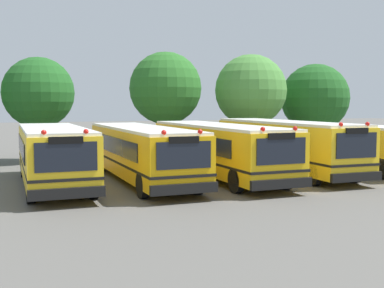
# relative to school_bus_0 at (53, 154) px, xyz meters

# --- Properties ---
(ground_plane) EXTENTS (160.00, 160.00, 0.00)m
(ground_plane) POSITION_rel_school_bus_0_xyz_m (7.66, 0.14, -1.39)
(ground_plane) COLOR #595651
(school_bus_0) EXTENTS (2.57, 9.95, 2.64)m
(school_bus_0) POSITION_rel_school_bus_0_xyz_m (0.00, 0.00, 0.00)
(school_bus_0) COLOR yellow
(school_bus_0) RESTS_ON ground_plane
(school_bus_1) EXTENTS (2.65, 11.26, 2.59)m
(school_bus_1) POSITION_rel_school_bus_0_xyz_m (3.85, 0.08, -0.02)
(school_bus_1) COLOR #EAA80C
(school_bus_1) RESTS_ON ground_plane
(school_bus_2) EXTENTS (2.72, 11.66, 2.65)m
(school_bus_2) POSITION_rel_school_bus_0_xyz_m (7.57, -0.01, 0.01)
(school_bus_2) COLOR yellow
(school_bus_2) RESTS_ON ground_plane
(school_bus_3) EXTENTS (2.60, 11.50, 2.75)m
(school_bus_3) POSITION_rel_school_bus_0_xyz_m (11.46, 0.30, 0.06)
(school_bus_3) COLOR yellow
(school_bus_3) RESTS_ON ground_plane
(school_bus_4) EXTENTS (2.77, 10.48, 2.52)m
(school_bus_4) POSITION_rel_school_bus_0_xyz_m (15.34, 0.24, -0.06)
(school_bus_4) COLOR yellow
(school_bus_4) RESTS_ON ground_plane
(tree_1) EXTENTS (4.26, 4.26, 6.31)m
(tree_1) POSITION_rel_school_bus_0_xyz_m (-0.01, 9.40, 2.78)
(tree_1) COLOR #4C3823
(tree_1) RESTS_ON ground_plane
(tree_2) EXTENTS (4.97, 4.97, 7.08)m
(tree_2) POSITION_rel_school_bus_0_xyz_m (8.55, 10.71, 3.25)
(tree_2) COLOR #4C3823
(tree_2) RESTS_ON ground_plane
(tree_3) EXTENTS (5.07, 5.07, 7.01)m
(tree_3) POSITION_rel_school_bus_0_xyz_m (14.27, 9.49, 3.03)
(tree_3) COLOR #4C3823
(tree_3) RESTS_ON ground_plane
(tree_4) EXTENTS (5.17, 5.17, 6.56)m
(tree_4) POSITION_rel_school_bus_0_xyz_m (20.11, 10.10, 2.54)
(tree_4) COLOR #4C3823
(tree_4) RESTS_ON ground_plane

